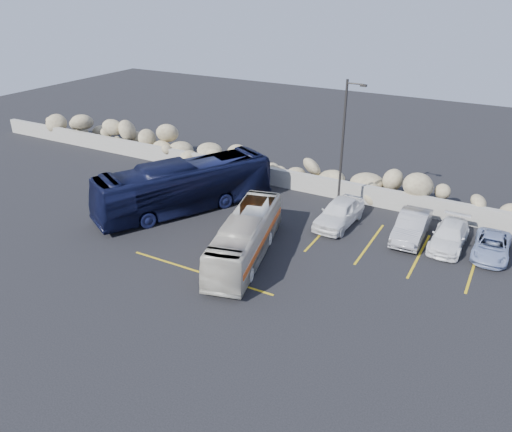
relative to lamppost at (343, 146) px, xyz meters
The scene contains 11 objects.
ground 10.73m from the lamppost, 105.05° to the right, with size 90.00×90.00×0.00m, color black.
seawall 5.14m from the lamppost, 135.63° to the left, with size 60.00×0.40×1.20m, color gray.
riprap_pile 5.40m from the lamppost, 124.63° to the left, with size 54.00×2.80×2.60m, color #958261, non-canonical shape.
parking_lines 6.18m from the lamppost, 62.01° to the right, with size 18.16×9.36×0.01m.
lamppost is the anchor object (origin of this frame).
vintage_bus 7.99m from the lamppost, 108.85° to the right, with size 1.90×8.10×2.26m, color beige.
tour_coach 9.67m from the lamppost, 156.37° to the right, with size 2.57×10.98×3.06m, color black.
car_a 3.75m from the lamppost, 68.29° to the right, with size 1.74×4.33×1.48m, color white.
car_b 5.78m from the lamppost, ahead, with size 1.49×4.26×1.40m, color #A1A1A5.
car_c 7.46m from the lamppost, ahead, with size 1.64×4.03×1.17m, color white.
car_d 9.33m from the lamppost, ahead, with size 1.71×3.71×1.03m, color #8A9CC4.
Camera 1 is at (11.34, -16.46, 12.83)m, focal length 35.00 mm.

